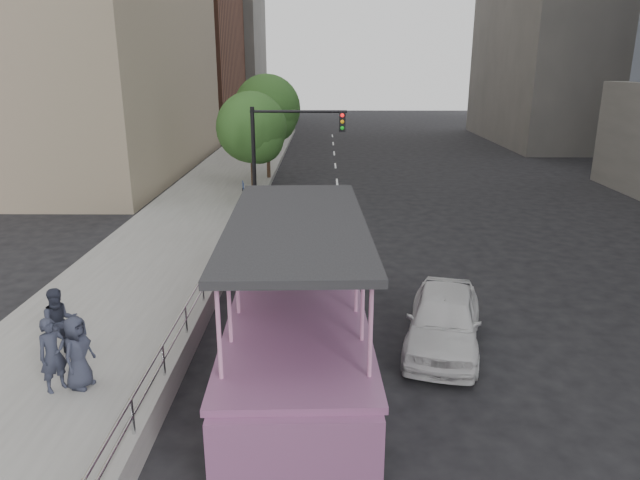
% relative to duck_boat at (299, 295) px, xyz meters
% --- Properties ---
extents(ground, '(160.00, 160.00, 0.00)m').
position_rel_duck_boat_xyz_m(ground, '(0.39, -0.58, -1.40)').
color(ground, black).
extents(sidewalk, '(5.50, 80.00, 0.30)m').
position_rel_duck_boat_xyz_m(sidewalk, '(-5.36, 9.42, -1.25)').
color(sidewalk, '#9E9E99').
rests_on(sidewalk, ground).
extents(kerb_wall, '(0.24, 30.00, 0.36)m').
position_rel_duck_boat_xyz_m(kerb_wall, '(-2.73, 1.42, -0.92)').
color(kerb_wall, '#959691').
rests_on(kerb_wall, sidewalk).
extents(guardrail, '(0.07, 22.00, 0.71)m').
position_rel_duck_boat_xyz_m(guardrail, '(-2.73, 1.42, -0.26)').
color(guardrail, silver).
rests_on(guardrail, kerb_wall).
extents(duck_boat, '(3.19, 11.48, 3.78)m').
position_rel_duck_boat_xyz_m(duck_boat, '(0.00, 0.00, 0.00)').
color(duck_boat, black).
rests_on(duck_boat, ground).
extents(car, '(2.82, 4.75, 1.52)m').
position_rel_duck_boat_xyz_m(car, '(3.67, 0.02, -0.64)').
color(car, white).
rests_on(car, ground).
extents(pedestrian_near, '(0.68, 0.71, 1.64)m').
position_rel_duck_boat_xyz_m(pedestrian_near, '(-5.04, -2.57, -0.28)').
color(pedestrian_near, '#292D3D').
rests_on(pedestrian_near, sidewalk).
extents(pedestrian_mid, '(1.06, 1.01, 1.72)m').
position_rel_duck_boat_xyz_m(pedestrian_mid, '(-5.53, -1.13, -0.25)').
color(pedestrian_mid, '#292D3D').
rests_on(pedestrian_mid, sidewalk).
extents(pedestrian_far, '(0.70, 0.90, 1.62)m').
position_rel_duck_boat_xyz_m(pedestrian_far, '(-4.57, -2.45, -0.29)').
color(pedestrian_far, '#292D3D').
rests_on(pedestrian_far, sidewalk).
extents(parking_sign, '(0.14, 0.58, 2.61)m').
position_rel_duck_boat_xyz_m(parking_sign, '(-2.52, 8.41, 0.25)').
color(parking_sign, black).
rests_on(parking_sign, ground).
extents(traffic_signal, '(4.20, 0.32, 5.20)m').
position_rel_duck_boat_xyz_m(traffic_signal, '(-1.31, 11.92, 2.10)').
color(traffic_signal, black).
rests_on(traffic_signal, ground).
extents(street_tree_near, '(3.52, 3.52, 5.72)m').
position_rel_duck_boat_xyz_m(street_tree_near, '(-2.91, 15.34, 2.42)').
color(street_tree_near, '#322117').
rests_on(street_tree_near, ground).
extents(street_tree_far, '(3.97, 3.97, 6.45)m').
position_rel_duck_boat_xyz_m(street_tree_far, '(-2.71, 21.34, 2.90)').
color(street_tree_far, '#322117').
rests_on(street_tree_far, ground).
extents(midrise_brick, '(18.00, 16.00, 26.00)m').
position_rel_duck_boat_xyz_m(midrise_brick, '(-17.61, 47.42, 11.60)').
color(midrise_brick, brown).
rests_on(midrise_brick, ground).
extents(midrise_stone_b, '(16.00, 14.00, 20.00)m').
position_rel_duck_boat_xyz_m(midrise_stone_b, '(-15.61, 63.42, 8.60)').
color(midrise_stone_b, slate).
rests_on(midrise_stone_b, ground).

